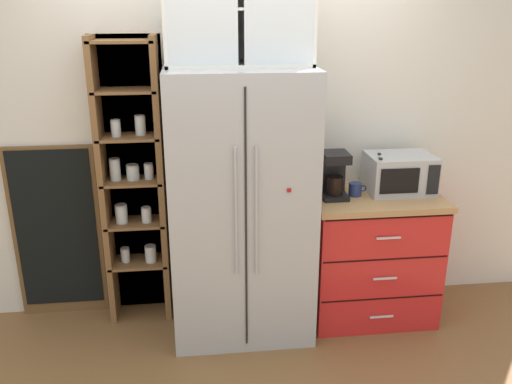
% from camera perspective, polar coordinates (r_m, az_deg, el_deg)
% --- Properties ---
extents(ground_plane, '(10.60, 10.60, 0.00)m').
position_cam_1_polar(ground_plane, '(3.91, -1.48, -13.76)').
color(ground_plane, brown).
extents(wall_back_cream, '(4.91, 0.10, 2.55)m').
position_cam_1_polar(wall_back_cream, '(3.77, -2.22, 6.17)').
color(wall_back_cream, silver).
rests_on(wall_back_cream, ground).
extents(refrigerator, '(0.91, 0.70, 1.78)m').
position_cam_1_polar(refrigerator, '(3.51, -1.62, -1.43)').
color(refrigerator, '#ADAFB5').
rests_on(refrigerator, ground).
extents(pantry_shelf_column, '(0.46, 0.28, 1.95)m').
position_cam_1_polar(pantry_shelf_column, '(3.75, -12.83, 1.13)').
color(pantry_shelf_column, brown).
rests_on(pantry_shelf_column, ground).
extents(counter_cabinet, '(0.88, 0.62, 0.91)m').
position_cam_1_polar(counter_cabinet, '(3.91, 12.00, -6.53)').
color(counter_cabinet, red).
rests_on(counter_cabinet, ground).
extents(microwave, '(0.44, 0.33, 0.26)m').
position_cam_1_polar(microwave, '(3.80, 14.92, 1.92)').
color(microwave, '#ADAFB5').
rests_on(microwave, counter_cabinet).
extents(coffee_maker, '(0.17, 0.20, 0.31)m').
position_cam_1_polar(coffee_maker, '(3.61, 8.20, 1.89)').
color(coffee_maker, black).
rests_on(coffee_maker, counter_cabinet).
extents(mug_navy, '(0.12, 0.09, 0.09)m').
position_cam_1_polar(mug_navy, '(3.68, 10.45, 0.28)').
color(mug_navy, navy).
rests_on(mug_navy, counter_cabinet).
extents(bottle_clear, '(0.06, 0.06, 0.30)m').
position_cam_1_polar(bottle_clear, '(3.68, 12.72, 1.56)').
color(bottle_clear, silver).
rests_on(bottle_clear, counter_cabinet).
extents(bottle_amber, '(0.06, 0.06, 0.27)m').
position_cam_1_polar(bottle_amber, '(3.65, 12.87, 1.23)').
color(bottle_amber, brown).
rests_on(bottle_amber, counter_cabinet).
extents(upper_cabinet, '(0.87, 0.32, 0.65)m').
position_cam_1_polar(upper_cabinet, '(3.33, -1.91, 18.75)').
color(upper_cabinet, silver).
rests_on(upper_cabinet, refrigerator).
extents(chalkboard_menu, '(0.60, 0.04, 1.24)m').
position_cam_1_polar(chalkboard_menu, '(4.01, -20.24, -4.01)').
color(chalkboard_menu, brown).
rests_on(chalkboard_menu, ground).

